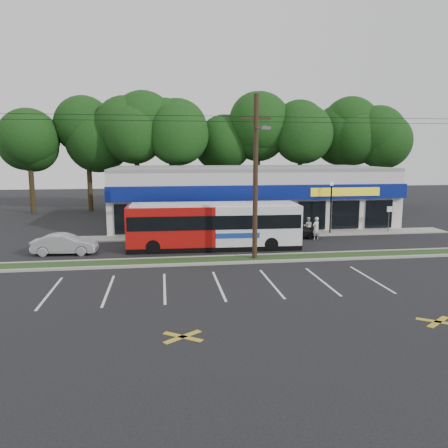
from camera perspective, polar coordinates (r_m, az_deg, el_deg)
ground at (r=25.90m, az=-2.06°, el=-5.43°), size 120.00×120.00×0.00m
grass_strip at (r=26.85m, az=-2.28°, el=-4.78°), size 40.00×1.60×0.12m
curb_south at (r=26.03m, az=-2.09°, el=-5.20°), size 40.00×0.25×0.14m
curb_north at (r=27.67m, az=-2.46°, el=-4.33°), size 40.00×0.25×0.14m
sidewalk at (r=35.38m, az=4.46°, el=-1.41°), size 32.00×2.20×0.10m
strip_mall at (r=41.83m, az=3.12°, el=3.84°), size 25.00×12.55×5.30m
utility_pole at (r=26.45m, az=3.81°, el=6.73°), size 50.00×2.77×10.00m
lamp_post at (r=36.58m, az=13.81°, el=2.85°), size 0.30×0.30×4.25m
sign_post at (r=38.66m, az=20.76°, el=1.18°), size 0.45×0.10×2.23m
tree_line at (r=51.39m, az=-0.73°, el=11.27°), size 46.76×6.76×11.83m
metrobus at (r=30.03m, az=-1.28°, el=-0.11°), size 11.94×2.90×3.19m
car_dark at (r=34.56m, az=9.00°, el=-0.68°), size 4.18×2.10×1.37m
car_silver at (r=30.44m, az=-20.07°, el=-2.48°), size 4.16×1.62×1.35m
pedestrian_a at (r=34.12m, az=11.92°, el=-0.57°), size 0.75×0.64×1.75m
pedestrian_b at (r=35.86m, az=10.90°, el=-0.28°), size 0.87×0.78×1.49m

